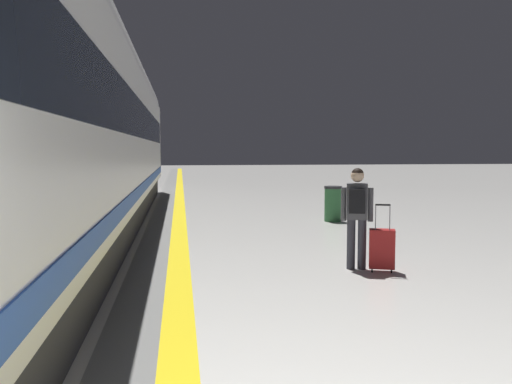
# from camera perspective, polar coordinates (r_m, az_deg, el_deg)

# --- Properties ---
(safety_line_strip) EXTENTS (0.36, 80.00, 0.01)m
(safety_line_strip) POSITION_cam_1_polar(r_m,az_deg,el_deg) (11.38, -8.19, -4.86)
(safety_line_strip) COLOR yellow
(safety_line_strip) RESTS_ON ground
(tactile_edge_band) EXTENTS (0.76, 80.00, 0.01)m
(tactile_edge_band) POSITION_cam_1_polar(r_m,az_deg,el_deg) (11.39, -10.20, -4.89)
(tactile_edge_band) COLOR slate
(tactile_edge_band) RESTS_ON ground
(high_speed_train) EXTENTS (2.94, 30.74, 4.97)m
(high_speed_train) POSITION_cam_1_polar(r_m,az_deg,el_deg) (9.36, -22.43, 8.15)
(high_speed_train) COLOR #38383D
(high_speed_train) RESTS_ON ground
(passenger_near) EXTENTS (0.47, 0.37, 1.58)m
(passenger_near) POSITION_cam_1_polar(r_m,az_deg,el_deg) (8.40, 10.70, -1.85)
(passenger_near) COLOR #383842
(passenger_near) RESTS_ON ground
(suitcase_near) EXTENTS (0.43, 0.34, 1.04)m
(suitcase_near) POSITION_cam_1_polar(r_m,az_deg,el_deg) (8.39, 13.25, -5.90)
(suitcase_near) COLOR #A51E1E
(suitcase_near) RESTS_ON ground
(waste_bin) EXTENTS (0.46, 0.46, 0.91)m
(waste_bin) POSITION_cam_1_polar(r_m,az_deg,el_deg) (13.95, 8.20, -1.24)
(waste_bin) COLOR #2D6638
(waste_bin) RESTS_ON ground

